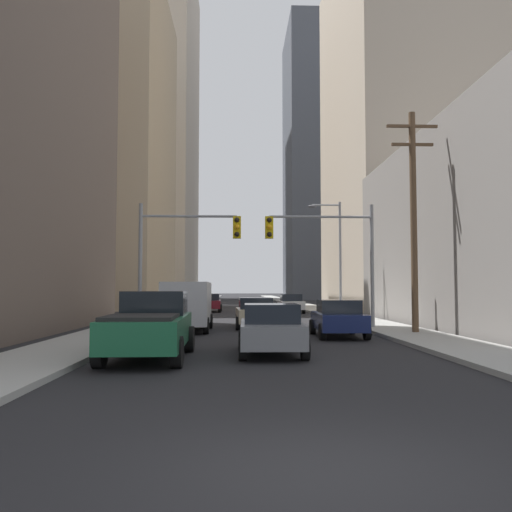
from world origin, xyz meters
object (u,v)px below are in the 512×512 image
object	(u,v)px
cargo_van_silver	(188,303)
sedan_white	(291,303)
pickup_truck_green	(151,325)
sedan_grey	(271,329)
sedan_maroon	(210,303)
traffic_signal_near_right	(325,244)
sedan_navy	(338,318)
sedan_beige	(255,313)
traffic_signal_near_left	(185,244)

from	to	relation	value
cargo_van_silver	sedan_white	world-z (taller)	cargo_van_silver
pickup_truck_green	sedan_grey	bearing A→B (deg)	12.50
sedan_maroon	sedan_white	bearing A→B (deg)	-19.40
cargo_van_silver	traffic_signal_near_right	bearing A→B (deg)	2.39
sedan_grey	sedan_maroon	size ratio (longest dim) A/B	1.00
sedan_grey	sedan_navy	bearing A→B (deg)	61.72
sedan_beige	traffic_signal_near_right	bearing A→B (deg)	-25.15
sedan_navy	traffic_signal_near_left	world-z (taller)	traffic_signal_near_left
cargo_van_silver	traffic_signal_near_right	distance (m)	7.06
pickup_truck_green	sedan_beige	world-z (taller)	pickup_truck_green
pickup_truck_green	cargo_van_silver	xyz separation A→B (m)	(0.15, 9.77, 0.35)
sedan_grey	pickup_truck_green	bearing A→B (deg)	-167.50
sedan_maroon	traffic_signal_near_right	size ratio (longest dim) A/B	0.70
pickup_truck_green	sedan_maroon	size ratio (longest dim) A/B	1.29
sedan_navy	sedan_white	bearing A→B (deg)	89.57
sedan_maroon	traffic_signal_near_left	bearing A→B (deg)	-90.46
sedan_navy	traffic_signal_near_left	bearing A→B (deg)	152.08
sedan_navy	sedan_beige	xyz separation A→B (m)	(-3.23, 5.03, 0.00)
sedan_maroon	pickup_truck_green	bearing A→B (deg)	-90.26
traffic_signal_near_left	sedan_grey	bearing A→B (deg)	-69.34
sedan_white	sedan_maroon	bearing A→B (deg)	160.60
sedan_maroon	traffic_signal_near_left	distance (m)	20.37
sedan_beige	traffic_signal_near_left	xyz separation A→B (m)	(-3.38, -1.54, 3.32)
traffic_signal_near_left	sedan_maroon	bearing A→B (deg)	89.54
cargo_van_silver	sedan_navy	world-z (taller)	cargo_van_silver
traffic_signal_near_right	traffic_signal_near_left	bearing A→B (deg)	-180.00
sedan_maroon	sedan_navy	bearing A→B (deg)	-74.73
pickup_truck_green	traffic_signal_near_right	bearing A→B (deg)	56.60
traffic_signal_near_left	sedan_beige	bearing A→B (deg)	24.45
cargo_van_silver	traffic_signal_near_right	world-z (taller)	traffic_signal_near_right
sedan_beige	sedan_maroon	size ratio (longest dim) A/B	1.01
traffic_signal_near_left	traffic_signal_near_right	bearing A→B (deg)	0.00
sedan_maroon	traffic_signal_near_right	bearing A→B (deg)	-72.11
pickup_truck_green	sedan_grey	size ratio (longest dim) A/B	1.29
sedan_maroon	traffic_signal_near_left	xyz separation A→B (m)	(-0.16, -20.10, 3.32)
traffic_signal_near_left	pickup_truck_green	bearing A→B (deg)	-89.85
sedan_beige	traffic_signal_near_right	distance (m)	4.92
sedan_navy	sedan_grey	bearing A→B (deg)	-118.28
cargo_van_silver	traffic_signal_near_left	distance (m)	2.82
pickup_truck_green	sedan_maroon	xyz separation A→B (m)	(0.14, 30.14, -0.16)
sedan_white	traffic_signal_near_right	distance (m)	18.08
cargo_van_silver	traffic_signal_near_left	xyz separation A→B (m)	(-0.18, 0.27, 2.80)
sedan_grey	traffic_signal_near_right	world-z (taller)	traffic_signal_near_right
sedan_beige	traffic_signal_near_right	xyz separation A→B (m)	(3.27, -1.54, 3.34)
sedan_grey	sedan_navy	world-z (taller)	same
cargo_van_silver	sedan_navy	xyz separation A→B (m)	(6.43, -3.23, -0.52)
sedan_navy	traffic_signal_near_left	size ratio (longest dim) A/B	0.71
pickup_truck_green	sedan_white	size ratio (longest dim) A/B	1.29
traffic_signal_near_right	sedan_grey	bearing A→B (deg)	-108.76
cargo_van_silver	sedan_maroon	size ratio (longest dim) A/B	1.24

